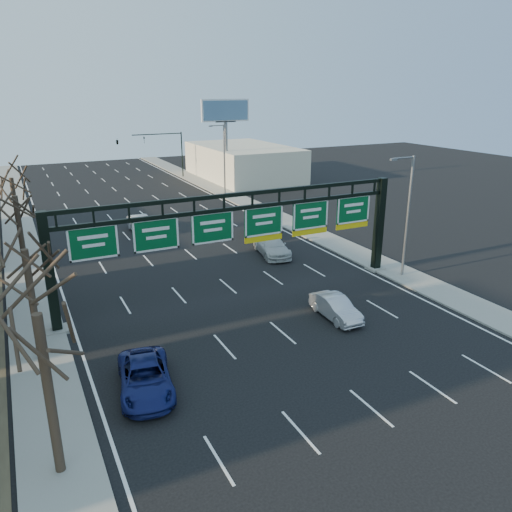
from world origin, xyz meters
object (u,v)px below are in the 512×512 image
car_white_wagon (272,246)px  car_silver_sedan (336,308)px  sign_gantry (241,231)px  car_blue_suv (145,378)px

car_white_wagon → car_silver_sedan: bearing=-90.2°
car_silver_sedan → car_white_wagon: bearing=81.3°
sign_gantry → car_white_wagon: sign_gantry is taller
car_blue_suv → car_silver_sedan: (12.50, 2.54, -0.03)m
sign_gantry → car_white_wagon: size_ratio=4.62×
car_blue_suv → car_white_wagon: 21.17m
car_blue_suv → car_silver_sedan: bearing=21.2°
car_white_wagon → car_blue_suv: bearing=-124.2°
sign_gantry → car_blue_suv: size_ratio=4.79×
car_blue_suv → car_white_wagon: bearing=55.3°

